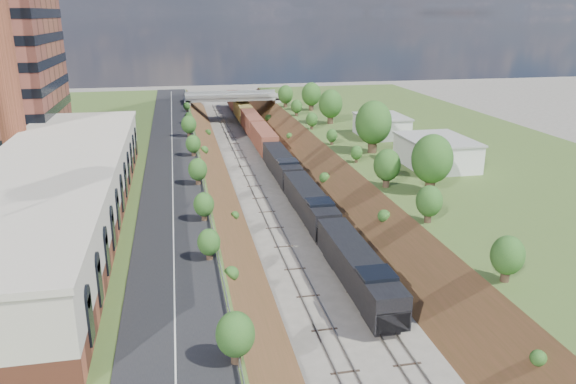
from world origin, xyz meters
name	(u,v)px	position (x,y,z in m)	size (l,w,h in m)	color
platform_left	(52,188)	(-33.00, 60.00, 2.50)	(44.00, 180.00, 5.00)	#456027
platform_right	(465,165)	(33.00, 60.00, 2.50)	(44.00, 180.00, 5.00)	#456027
embankment_left	(204,195)	(-11.00, 60.00, 0.00)	(7.07, 180.00, 7.07)	brown
embankment_right	(340,187)	(11.00, 60.00, 0.00)	(7.07, 180.00, 7.07)	brown
rail_left_track	(257,191)	(-2.60, 60.00, 0.09)	(1.58, 180.00, 0.18)	gray
rail_right_track	(289,189)	(2.60, 60.00, 0.09)	(1.58, 180.00, 0.18)	gray
road	(172,165)	(-15.50, 60.00, 5.05)	(8.00, 180.00, 0.10)	black
guardrail	(200,161)	(-11.40, 59.80, 5.55)	(0.10, 171.00, 0.70)	#99999E
commercial_building	(54,192)	(-28.00, 38.00, 8.51)	(14.30, 62.30, 7.00)	brown
overpass	(232,102)	(0.00, 122.00, 4.92)	(24.50, 8.30, 7.40)	gray
white_building_near	(436,153)	(23.50, 52.00, 7.00)	(9.00, 12.00, 4.00)	silver
white_building_far	(381,127)	(23.00, 74.00, 6.80)	(8.00, 10.00, 3.60)	silver
tree_right_large	(432,159)	(17.00, 40.00, 9.38)	(5.25, 5.25, 7.61)	#473323
tree_left_crest	(217,260)	(-11.80, 20.00, 7.04)	(2.45, 2.45, 3.55)	#473323
freight_train	(266,142)	(2.60, 83.62, 2.73)	(3.30, 132.26, 4.86)	black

